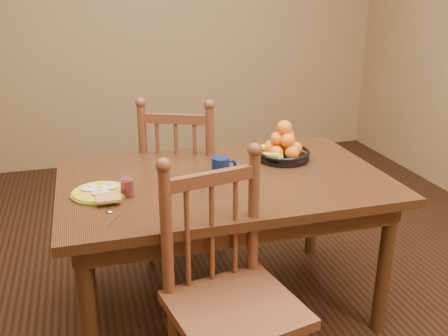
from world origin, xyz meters
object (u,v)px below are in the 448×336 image
object	(u,v)px
chair_near	(230,298)
coffee_mug	(221,167)
dining_table	(224,193)
chair_far	(184,183)
breakfast_plate	(101,192)
fruit_bowl	(283,148)

from	to	relation	value
chair_near	coffee_mug	size ratio (longest dim) A/B	7.74
dining_table	coffee_mug	distance (m)	0.14
chair_far	chair_near	xyz separation A→B (m)	(-0.07, -1.21, -0.00)
dining_table	breakfast_plate	xyz separation A→B (m)	(-0.60, -0.05, 0.10)
chair_far	dining_table	bearing A→B (deg)	122.99
breakfast_plate	fruit_bowl	size ratio (longest dim) A/B	0.99
fruit_bowl	coffee_mug	bearing A→B (deg)	-158.79
chair_near	fruit_bowl	bearing A→B (deg)	45.01
dining_table	chair_near	distance (m)	0.68
breakfast_plate	coffee_mug	xyz separation A→B (m)	(0.59, 0.07, 0.04)
chair_near	breakfast_plate	world-z (taller)	chair_near
coffee_mug	dining_table	bearing A→B (deg)	-63.56
dining_table	breakfast_plate	size ratio (longest dim) A/B	5.57
chair_near	coffee_mug	xyz separation A→B (m)	(0.15, 0.66, 0.30)
chair_near	chair_far	bearing A→B (deg)	75.74
dining_table	fruit_bowl	bearing A→B (deg)	23.74
dining_table	coffee_mug	bearing A→B (deg)	116.44
coffee_mug	chair_near	bearing A→B (deg)	-102.91
breakfast_plate	coffee_mug	bearing A→B (deg)	6.59
dining_table	chair_near	xyz separation A→B (m)	(-0.16, -0.64, -0.16)
breakfast_plate	fruit_bowl	distance (m)	1.01
chair_far	fruit_bowl	xyz separation A→B (m)	(0.47, -0.41, 0.31)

